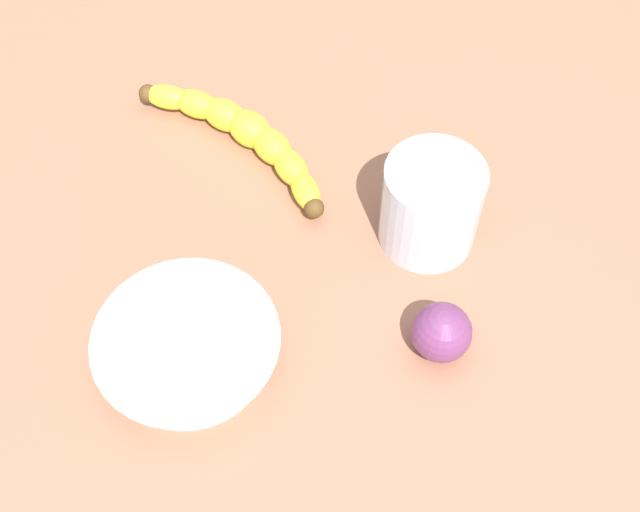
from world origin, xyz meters
TOP-DOWN VIEW (x-y plane):
  - wooden_tabletop at (0.00, 0.00)cm, footprint 120.00×120.00cm
  - banana at (4.05, 9.82)cm, footprint 12.11×22.65cm
  - smoothie_glass at (-1.64, -9.99)cm, footprint 8.96×8.96cm
  - ceramic_bowl at (-19.68, 6.61)cm, footprint 15.72×15.72cm
  - plum_fruit at (-12.94, -13.44)cm, footprint 5.15×5.15cm

SIDE VIEW (x-z plane):
  - wooden_tabletop at x=0.00cm, z-range 0.00..3.00cm
  - banana at x=4.05cm, z-range 3.00..6.51cm
  - ceramic_bowl at x=-19.68cm, z-range 3.40..7.30cm
  - plum_fruit at x=-12.94cm, z-range 3.00..8.15cm
  - smoothie_glass at x=-1.64cm, z-range 2.95..11.94cm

